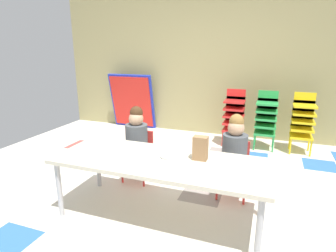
{
  "coord_description": "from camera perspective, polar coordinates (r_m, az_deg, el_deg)",
  "views": [
    {
      "loc": [
        1.07,
        -2.76,
        1.57
      ],
      "look_at": [
        0.16,
        -0.29,
        0.84
      ],
      "focal_mm": 30.06,
      "sensor_mm": 36.0,
      "label": 1
    }
  ],
  "objects": [
    {
      "name": "back_wall",
      "position": [
        5.25,
        8.66,
        12.75
      ],
      "size": [
        5.87,
        0.1,
        2.65
      ],
      "primitive_type": "cube",
      "color": "tan",
      "rests_on": "ground_plane"
    },
    {
      "name": "seated_child_middle_seat",
      "position": [
        3.03,
        13.37,
        -4.48
      ],
      "size": [
        0.32,
        0.32,
        0.92
      ],
      "color": "red",
      "rests_on": "ground_plane"
    },
    {
      "name": "kid_chair_yellow_stack",
      "position": [
        4.74,
        25.65,
        1.17
      ],
      "size": [
        0.32,
        0.3,
        0.92
      ],
      "color": "yellow",
      "rests_on": "ground_plane"
    },
    {
      "name": "seated_child_near_camera",
      "position": [
        3.34,
        -6.31,
        -2.25
      ],
      "size": [
        0.32,
        0.32,
        0.92
      ],
      "color": "red",
      "rests_on": "ground_plane"
    },
    {
      "name": "paper_plate_near_edge",
      "position": [
        2.61,
        -0.39,
        -6.5
      ],
      "size": [
        0.18,
        0.18,
        0.01
      ],
      "primitive_type": "cylinder",
      "color": "white",
      "rests_on": "craft_table"
    },
    {
      "name": "ground_plane",
      "position": [
        3.36,
        -0.65,
        -12.45
      ],
      "size": [
        5.87,
        4.74,
        0.02
      ],
      "color": "silver"
    },
    {
      "name": "craft_table",
      "position": [
        2.61,
        -1.54,
        -7.68
      ],
      "size": [
        1.97,
        0.77,
        0.59
      ],
      "color": "beige",
      "rests_on": "ground_plane"
    },
    {
      "name": "kid_chair_green_stack",
      "position": [
        4.71,
        19.27,
        1.77
      ],
      "size": [
        0.32,
        0.3,
        0.92
      ],
      "color": "green",
      "rests_on": "ground_plane"
    },
    {
      "name": "paper_plate_center_table",
      "position": [
        3.03,
        -12.28,
        -3.69
      ],
      "size": [
        0.18,
        0.18,
        0.01
      ],
      "primitive_type": "cylinder",
      "color": "white",
      "rests_on": "craft_table"
    },
    {
      "name": "kid_chair_red_stack",
      "position": [
        4.74,
        13.26,
        2.32
      ],
      "size": [
        0.32,
        0.3,
        0.92
      ],
      "color": "red",
      "rests_on": "ground_plane"
    },
    {
      "name": "folded_activity_table",
      "position": [
        5.66,
        -7.28,
        4.95
      ],
      "size": [
        0.9,
        0.29,
        1.09
      ],
      "color": "#1E33BF",
      "rests_on": "ground_plane"
    },
    {
      "name": "donut_powdered_on_plate",
      "position": [
        2.6,
        -0.39,
        -6.06
      ],
      "size": [
        0.12,
        0.12,
        0.04
      ],
      "primitive_type": "torus",
      "color": "white",
      "rests_on": "craft_table"
    },
    {
      "name": "paper_bag_brown",
      "position": [
        2.57,
        6.58,
        -4.47
      ],
      "size": [
        0.13,
        0.09,
        0.22
      ],
      "primitive_type": "cube",
      "color": "#9E754C",
      "rests_on": "craft_table"
    }
  ]
}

